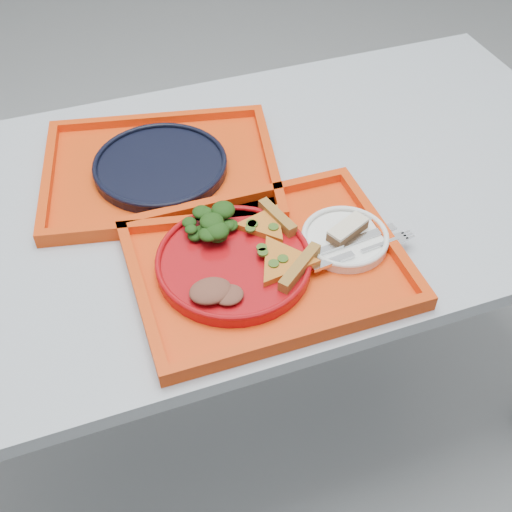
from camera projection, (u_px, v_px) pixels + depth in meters
name	position (u px, v px, depth m)	size (l,w,h in m)	color
ground	(232.00, 402.00, 1.77)	(10.00, 10.00, 0.00)	#94989D
table	(223.00, 223.00, 1.28)	(1.60, 0.80, 0.75)	#9CA3AF
tray_main	(267.00, 266.00, 1.09)	(0.45, 0.35, 0.01)	red
tray_far	(161.00, 173.00, 1.26)	(0.45, 0.35, 0.01)	red
dinner_plate	(234.00, 263.00, 1.07)	(0.26, 0.26, 0.02)	#A10A0F
side_plate	(345.00, 240.00, 1.11)	(0.15, 0.15, 0.01)	white
navy_plate	(161.00, 167.00, 1.25)	(0.26, 0.26, 0.02)	black
pizza_slice_a	(284.00, 260.00, 1.05)	(0.12, 0.11, 0.02)	gold
pizza_slice_b	(265.00, 223.00, 1.11)	(0.10, 0.09, 0.02)	gold
salad_heap	(210.00, 225.00, 1.09)	(0.10, 0.09, 0.05)	black
meat_portion	(211.00, 291.00, 1.01)	(0.07, 0.06, 0.02)	brown
dessert_bar	(348.00, 230.00, 1.11)	(0.08, 0.06, 0.02)	#532F1B
knife	(349.00, 241.00, 1.10)	(0.18, 0.02, 0.01)	silver
fork	(361.00, 251.00, 1.08)	(0.18, 0.02, 0.01)	silver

